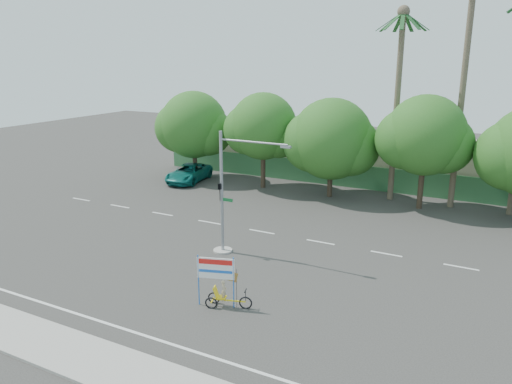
% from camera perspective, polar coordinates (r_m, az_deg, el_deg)
% --- Properties ---
extents(ground, '(120.00, 120.00, 0.00)m').
position_cam_1_polar(ground, '(24.85, -3.69, -10.85)').
color(ground, '#33302D').
rests_on(ground, ground).
extents(sidewalk_near, '(50.00, 2.40, 0.12)m').
position_cam_1_polar(sidewalk_near, '(19.70, -15.75, -18.90)').
color(sidewalk_near, gray).
rests_on(sidewalk_near, ground).
extents(fence, '(38.00, 0.08, 2.00)m').
position_cam_1_polar(fence, '(43.29, 11.23, 1.75)').
color(fence, '#336B3D').
rests_on(fence, ground).
extents(building_left, '(12.00, 8.00, 4.00)m').
position_cam_1_polar(building_left, '(50.74, 1.89, 5.17)').
color(building_left, '#BDB196').
rests_on(building_left, ground).
extents(building_right, '(14.00, 8.00, 3.60)m').
position_cam_1_polar(building_right, '(46.04, 22.50, 2.70)').
color(building_right, '#BDB196').
rests_on(building_right, ground).
extents(tree_far_left, '(7.14, 6.00, 7.96)m').
position_cam_1_polar(tree_far_left, '(45.49, -7.18, 7.40)').
color(tree_far_left, '#473828').
rests_on(tree_far_left, ground).
extents(tree_left, '(6.66, 5.60, 8.07)m').
position_cam_1_polar(tree_left, '(41.88, 0.78, 7.25)').
color(tree_left, '#473828').
rests_on(tree_left, ground).
extents(tree_center, '(7.62, 6.40, 7.85)m').
position_cam_1_polar(tree_center, '(39.65, 8.56, 5.75)').
color(tree_center, '#473828').
rests_on(tree_center, ground).
extents(tree_right, '(6.90, 5.80, 8.36)m').
position_cam_1_polar(tree_right, '(37.85, 18.70, 5.85)').
color(tree_right, '#473828').
rests_on(tree_right, ground).
extents(palm_tall, '(3.73, 3.79, 17.45)m').
position_cam_1_polar(palm_tall, '(38.65, 22.82, 13.46)').
color(palm_tall, '#70604C').
rests_on(palm_tall, ground).
extents(palm_short, '(3.73, 3.79, 14.45)m').
position_cam_1_polar(palm_short, '(39.39, 15.95, 11.72)').
color(palm_short, '#70604C').
rests_on(palm_short, ground).
extents(traffic_signal, '(4.72, 1.10, 7.00)m').
position_cam_1_polar(traffic_signal, '(28.02, -3.40, -1.35)').
color(traffic_signal, gray).
rests_on(traffic_signal, ground).
extents(trike_billboard, '(2.40, 1.02, 2.45)m').
position_cam_1_polar(trike_billboard, '(22.74, -4.00, -10.70)').
color(trike_billboard, black).
rests_on(trike_billboard, ground).
extents(pickup_truck, '(3.37, 5.87, 1.54)m').
position_cam_1_polar(pickup_truck, '(45.11, -7.69, 2.16)').
color(pickup_truck, '#0F6961').
rests_on(pickup_truck, ground).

